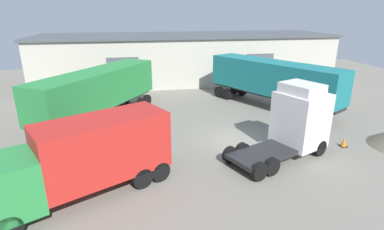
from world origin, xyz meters
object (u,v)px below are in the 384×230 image
Objects in this scene: container_trailer_green at (99,90)px; container_trailer_black at (272,79)px; traffic_cone at (344,143)px; tractor_unit_white at (295,121)px; box_truck_green at (88,155)px.

container_trailer_green is 0.93× the size of container_trailer_black.
container_trailer_black is at bearing 97.48° from traffic_cone.
tractor_unit_white reaches higher than container_trailer_green.
container_trailer_black is 1.49× the size of box_truck_green.
container_trailer_green is 9.72m from box_truck_green.
container_trailer_green reaches higher than box_truck_green.
tractor_unit_white is 13.88m from container_trailer_green.
box_truck_green is at bearing -80.64° from container_trailer_black.
tractor_unit_white reaches higher than traffic_cone.
container_trailer_green is 14.16m from container_trailer_black.
tractor_unit_white is at bearing 90.29° from container_trailer_green.
container_trailer_black is at bearing 50.91° from tractor_unit_white.
box_truck_green is (0.44, -9.70, -0.57)m from container_trailer_green.
box_truck_green is at bearing 167.92° from tractor_unit_white.
tractor_unit_white is 11.82× the size of traffic_cone.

